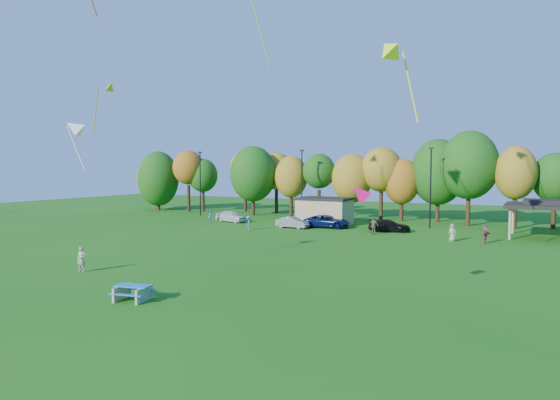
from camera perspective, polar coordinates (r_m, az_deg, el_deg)
The scene contains 20 objects.
ground at distance 22.84m, azimuth -9.41°, elevation -13.80°, with size 160.00×160.00×0.00m, color #19600F.
tree_line at distance 64.40m, azimuth 15.15°, elevation 2.77°, with size 93.57×10.55×11.15m.
lamp_posts at distance 58.41m, azimuth 16.83°, elevation 1.66°, with size 64.50×0.25×9.09m.
utility_building at distance 60.20m, azimuth 5.12°, elevation -1.25°, with size 6.30×4.30×3.25m.
pavilion at distance 54.40m, azimuth 28.67°, elevation -0.55°, with size 8.20×6.20×3.77m.
picnic_table at distance 27.23m, azimuth -16.47°, elevation -10.00°, with size 2.11×1.86×0.80m.
kite_flyer at distance 35.44m, azimuth -21.76°, elevation -6.31°, with size 0.62×0.40×1.69m, color tan.
car_a at distance 62.94m, azimuth -5.61°, elevation -1.87°, with size 1.72×4.27×1.46m, color white.
car_b at distance 56.50m, azimuth 1.44°, elevation -2.59°, with size 1.34×3.86×1.27m, color gray.
car_c at distance 57.06m, azimuth 5.38°, elevation -2.45°, with size 2.40×5.21×1.45m, color #0C1949.
car_d at distance 54.55m, azimuth 12.38°, elevation -2.89°, with size 1.80×4.43×1.28m, color black.
far_person_0 at distance 52.07m, azimuth 10.63°, elevation -2.88°, with size 1.07×0.45×1.82m, color #677145.
far_person_1 at distance 54.81m, azimuth -3.62°, elevation -2.64°, with size 1.01×0.58×1.56m, color teal.
far_person_2 at distance 62.70m, azimuth -7.91°, elevation -1.87°, with size 0.75×0.58×1.54m, color teal.
far_person_3 at distance 49.11m, azimuth 19.08°, elevation -3.53°, with size 0.80×0.52×1.65m, color #86A470.
far_person_4 at distance 48.69m, azimuth 22.38°, elevation -3.68°, with size 1.50×0.48×1.61m, color #AB4760.
kite_4 at distance 32.89m, azimuth 12.36°, elevation 16.44°, with size 3.05×2.77×5.58m.
kite_6 at distance 24.45m, azimuth 8.99°, elevation 0.79°, with size 1.57×1.46×1.26m.
kite_12 at distance 52.20m, azimuth -18.92°, elevation 12.04°, with size 2.99×1.73×5.26m.
kite_15 at distance 34.47m, azimuth -22.53°, elevation 7.62°, with size 2.21×1.74×3.53m.
Camera 1 is at (13.28, -17.27, 6.87)m, focal length 32.00 mm.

